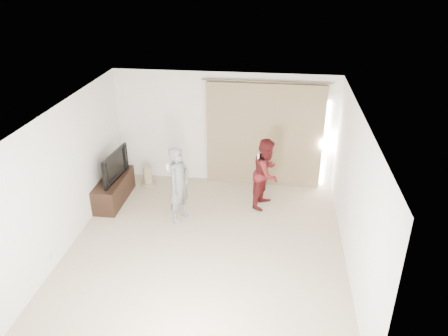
{
  "coord_description": "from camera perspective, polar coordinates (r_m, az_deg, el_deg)",
  "views": [
    {
      "loc": [
        1.16,
        -6.45,
        4.84
      ],
      "look_at": [
        0.18,
        1.2,
        1.07
      ],
      "focal_mm": 35.0,
      "sensor_mm": 36.0,
      "label": 1
    }
  ],
  "objects": [
    {
      "name": "ceiling",
      "position": [
        6.93,
        -2.77,
        7.13
      ],
      "size": [
        5.0,
        5.5,
        0.01
      ],
      "primitive_type": "cube",
      "color": "silver",
      "rests_on": "wall_back"
    },
    {
      "name": "scratching_post",
      "position": [
        10.29,
        -9.91,
        -1.22
      ],
      "size": [
        0.37,
        0.37,
        0.49
      ],
      "color": "tan",
      "rests_on": "ground"
    },
    {
      "name": "tv_console",
      "position": [
        9.77,
        -14.19,
        -2.74
      ],
      "size": [
        0.48,
        1.4,
        0.54
      ],
      "primitive_type": "cube",
      "color": "black",
      "rests_on": "ground"
    },
    {
      "name": "curtain",
      "position": [
        9.84,
        5.35,
        4.21
      ],
      "size": [
        2.8,
        0.11,
        2.46
      ],
      "color": "#927E59",
      "rests_on": "ground"
    },
    {
      "name": "wall_back",
      "position": [
        9.93,
        0.1,
        5.14
      ],
      "size": [
        5.0,
        0.04,
        2.6
      ],
      "primitive_type": "cube",
      "color": "white",
      "rests_on": "ground"
    },
    {
      "name": "floor",
      "position": [
        8.15,
        -2.37,
        -10.43
      ],
      "size": [
        5.5,
        5.5,
        0.0
      ],
      "primitive_type": "plane",
      "color": "tan",
      "rests_on": "ground"
    },
    {
      "name": "tv",
      "position": [
        9.51,
        -14.56,
        0.34
      ],
      "size": [
        0.25,
        1.1,
        0.63
      ],
      "primitive_type": "imported",
      "rotation": [
        0.0,
        0.0,
        1.48
      ],
      "color": "black",
      "rests_on": "tv_console"
    },
    {
      "name": "wall_left",
      "position": [
        8.22,
        -20.0,
        -1.18
      ],
      "size": [
        0.04,
        5.5,
        2.6
      ],
      "color": "white",
      "rests_on": "ground"
    },
    {
      "name": "person_woman",
      "position": [
        9.13,
        5.58,
        -0.66
      ],
      "size": [
        0.79,
        0.89,
        1.52
      ],
      "color": "#511416",
      "rests_on": "ground"
    },
    {
      "name": "person_man",
      "position": [
        8.61,
        -5.88,
        -2.19
      ],
      "size": [
        0.55,
        0.67,
        1.57
      ],
      "color": "slate",
      "rests_on": "ground"
    }
  ]
}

